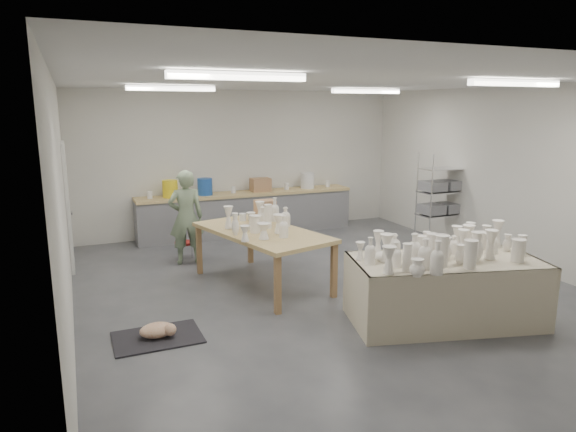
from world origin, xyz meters
name	(u,v)px	position (x,y,z in m)	size (l,w,h in m)	color
room	(320,150)	(-0.11, 0.08, 2.06)	(8.00, 8.02, 3.00)	#424449
back_counter	(247,212)	(-0.01, 3.68, 0.49)	(4.60, 0.60, 1.24)	tan
wire_shelf	(441,198)	(3.20, 1.40, 0.92)	(0.88, 0.48, 1.80)	silver
drying_table	(444,287)	(0.78, -1.65, 0.46)	(2.52, 1.67, 1.19)	olive
work_table	(262,228)	(-0.79, 0.64, 0.86)	(1.67, 2.47, 1.22)	tan
rug	(157,337)	(-2.61, -0.73, 0.01)	(1.00, 0.70, 0.02)	black
cat	(159,330)	(-2.59, -0.74, 0.11)	(0.47, 0.39, 0.17)	white
potter	(186,217)	(-1.63, 2.09, 0.81)	(0.59, 0.39, 1.62)	gray
red_stool	(184,244)	(-1.63, 2.36, 0.28)	(0.35, 0.35, 0.31)	#A41917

